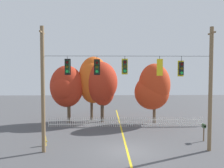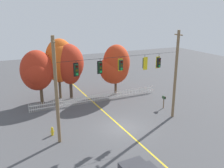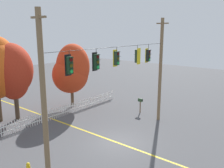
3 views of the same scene
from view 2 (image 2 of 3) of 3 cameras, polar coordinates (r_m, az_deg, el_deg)
ground at (r=23.73m, az=2.35°, el=-10.14°), size 80.00×80.00×0.00m
lane_centerline_stripe at (r=23.73m, az=2.35°, el=-10.13°), size 0.16×36.00×0.01m
signal_support_span at (r=22.05m, az=2.49°, el=0.47°), size 12.28×1.10×8.96m
traffic_signal_southbound_primary at (r=20.06m, az=-8.29°, el=3.26°), size 0.43×0.38×1.34m
traffic_signal_westbound_side at (r=20.76m, az=-2.78°, el=3.83°), size 0.43×0.38×1.34m
traffic_signal_eastbound_side at (r=21.58m, az=2.08°, el=4.44°), size 0.43×0.38×1.30m
traffic_signal_northbound_primary at (r=22.80m, az=7.63°, el=4.83°), size 0.43×0.38×1.39m
traffic_signal_northbound_secondary at (r=23.72m, az=10.80°, el=4.94°), size 0.43×0.38×1.45m
white_picket_fence at (r=30.02m, az=-3.36°, el=-3.20°), size 16.19×0.06×0.98m
autumn_maple_near_fence at (r=29.37m, az=-17.11°, el=2.88°), size 3.77×3.39×6.46m
autumn_maple_mid at (r=30.75m, az=-11.97°, el=4.98°), size 3.71×3.58×7.51m
autumn_oak_far_east at (r=30.69m, az=-10.12°, el=4.49°), size 3.87×3.72×6.91m
autumn_maple_far_west at (r=31.43m, az=0.78°, el=4.24°), size 3.88×3.61×6.65m
fire_hydrant at (r=22.88m, az=-13.73°, el=-10.62°), size 0.38×0.22×0.80m
roadside_mailbox at (r=28.38m, az=11.99°, el=-3.28°), size 0.25×0.44×1.45m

